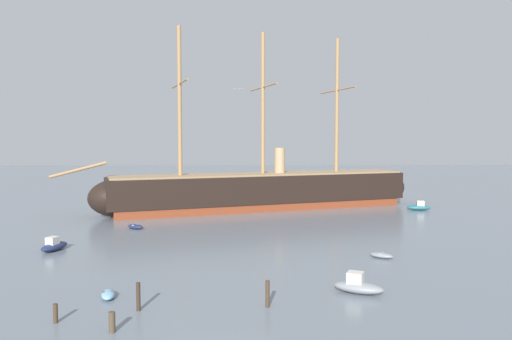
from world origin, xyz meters
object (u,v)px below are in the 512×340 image
object	(u,v)px
motorboat_far_right	(419,207)
dinghy_mid_right	(381,255)
tall_ship	(263,190)
dinghy_foreground_left	(108,294)
mooring_piling_nearest	(138,297)
mooring_piling_right_pair	(268,294)
seagull_in_flight	(238,89)
motorboat_mid_left	(54,246)
dinghy_alongside_bow	(135,227)
mooring_piling_midwater	(112,322)
motorboat_distant_centre	(247,199)
motorboat_foreground_right	(358,286)
mooring_piling_left_pair	(55,313)

from	to	relation	value
motorboat_far_right	dinghy_mid_right	bearing A→B (deg)	-116.33
tall_ship	motorboat_far_right	size ratio (longest dim) A/B	14.80
dinghy_foreground_left	mooring_piling_nearest	world-z (taller)	mooring_piling_nearest
mooring_piling_right_pair	seagull_in_flight	xyz separation A→B (m)	(-2.17, 25.13, 17.00)
mooring_piling_nearest	mooring_piling_right_pair	distance (m)	8.98
tall_ship	dinghy_mid_right	world-z (taller)	tall_ship
motorboat_mid_left	dinghy_mid_right	world-z (taller)	motorboat_mid_left
seagull_in_flight	mooring_piling_right_pair	bearing A→B (deg)	-85.07
dinghy_foreground_left	dinghy_alongside_bow	world-z (taller)	dinghy_alongside_bow
mooring_piling_nearest	mooring_piling_right_pair	size ratio (longest dim) A/B	1.04
mooring_piling_nearest	mooring_piling_midwater	bearing A→B (deg)	-102.22
motorboat_mid_left	motorboat_far_right	xyz separation A→B (m)	(49.87, 27.79, 0.03)
tall_ship	motorboat_distant_centre	bearing A→B (deg)	105.35
mooring_piling_right_pair	seagull_in_flight	size ratio (longest dim) A/B	1.43
dinghy_alongside_bow	mooring_piling_midwater	distance (m)	34.84
tall_ship	mooring_piling_nearest	size ratio (longest dim) A/B	30.34
motorboat_foreground_right	motorboat_mid_left	world-z (taller)	motorboat_foreground_right
tall_ship	motorboat_foreground_right	world-z (taller)	tall_ship
mooring_piling_right_pair	motorboat_far_right	bearing A→B (deg)	58.45
tall_ship	motorboat_mid_left	distance (m)	38.23
motorboat_far_right	motorboat_distant_centre	distance (m)	31.14
seagull_in_flight	dinghy_foreground_left	bearing A→B (deg)	-112.87
motorboat_mid_left	dinghy_mid_right	xyz separation A→B (m)	(34.02, -4.25, -0.26)
dinghy_foreground_left	mooring_piling_nearest	xyz separation A→B (m)	(2.84, -2.74, 0.72)
motorboat_far_right	mooring_piling_midwater	bearing A→B (deg)	-127.19
motorboat_mid_left	mooring_piling_nearest	world-z (taller)	mooring_piling_nearest
tall_ship	dinghy_alongside_bow	size ratio (longest dim) A/B	21.77
dinghy_foreground_left	mooring_piling_left_pair	world-z (taller)	mooring_piling_left_pair
motorboat_mid_left	mooring_piling_nearest	distance (m)	22.39
mooring_piling_left_pair	motorboat_far_right	bearing A→B (deg)	49.00
mooring_piling_nearest	mooring_piling_midwater	distance (m)	3.82
mooring_piling_right_pair	dinghy_alongside_bow	bearing A→B (deg)	117.92
motorboat_distant_centre	mooring_piling_nearest	bearing A→B (deg)	-98.01
mooring_piling_right_pair	motorboat_mid_left	bearing A→B (deg)	140.76
dinghy_alongside_bow	motorboat_far_right	distance (m)	46.63
motorboat_distant_centre	tall_ship	bearing A→B (deg)	-74.65
dinghy_alongside_bow	mooring_piling_nearest	world-z (taller)	mooring_piling_nearest
motorboat_far_right	mooring_piling_left_pair	bearing A→B (deg)	-131.00
dinghy_alongside_bow	mooring_piling_nearest	bearing A→B (deg)	-77.12
motorboat_mid_left	dinghy_alongside_bow	distance (m)	13.61
mooring_piling_nearest	seagull_in_flight	bearing A→B (deg)	75.13
motorboat_mid_left	motorboat_far_right	bearing A→B (deg)	29.13
dinghy_foreground_left	motorboat_mid_left	bearing A→B (deg)	122.85
motorboat_mid_left	motorboat_distant_centre	bearing A→B (deg)	61.98
motorboat_distant_centre	mooring_piling_right_pair	distance (m)	57.39
mooring_piling_left_pair	mooring_piling_right_pair	size ratio (longest dim) A/B	0.66
mooring_piling_midwater	seagull_in_flight	xyz separation A→B (m)	(7.60, 29.31, 17.30)
motorboat_mid_left	mooring_piling_right_pair	distance (m)	28.22
motorboat_far_right	seagull_in_flight	bearing A→B (deg)	-145.82
motorboat_far_right	motorboat_distant_centre	size ratio (longest dim) A/B	0.97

